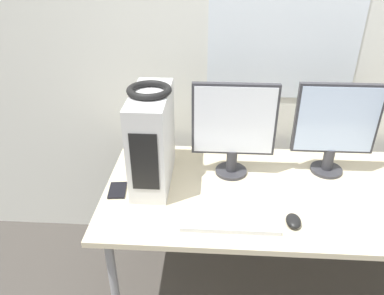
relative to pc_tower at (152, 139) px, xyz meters
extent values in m
cube|color=silver|center=(0.86, 0.47, 0.40)|extent=(8.00, 0.06, 2.70)
cube|color=beige|center=(0.86, -0.06, -0.24)|extent=(2.16, 0.80, 0.03)
cylinder|color=#99999E|center=(-0.15, -0.38, -0.60)|extent=(0.04, 0.04, 0.69)
cylinder|color=#99999E|center=(-0.15, 0.26, -0.60)|extent=(0.04, 0.04, 0.69)
cube|color=silver|center=(0.00, 0.00, 0.00)|extent=(0.17, 0.42, 0.46)
cube|color=black|center=(0.00, -0.21, 0.00)|extent=(0.12, 0.00, 0.27)
torus|color=black|center=(0.00, 0.00, 0.24)|extent=(0.20, 0.20, 0.03)
cylinder|color=#333338|center=(0.39, 0.08, -0.22)|extent=(0.16, 0.16, 0.02)
cylinder|color=#333338|center=(0.39, 0.08, -0.16)|extent=(0.05, 0.05, 0.12)
cube|color=#333338|center=(0.39, 0.08, 0.07)|extent=(0.41, 0.03, 0.36)
cube|color=white|center=(0.39, 0.07, 0.07)|extent=(0.38, 0.00, 0.34)
cylinder|color=#333338|center=(0.88, 0.13, -0.22)|extent=(0.16, 0.16, 0.02)
cylinder|color=#333338|center=(0.88, 0.13, -0.16)|extent=(0.05, 0.05, 0.12)
cube|color=#333338|center=(0.88, 0.13, 0.07)|extent=(0.40, 0.03, 0.36)
cube|color=silver|center=(0.88, 0.11, 0.07)|extent=(0.38, 0.00, 0.33)
cube|color=silver|center=(0.37, -0.29, -0.22)|extent=(0.42, 0.18, 0.02)
cube|color=white|center=(0.37, -0.29, -0.21)|extent=(0.38, 0.15, 0.00)
ellipsoid|color=black|center=(0.64, -0.30, -0.21)|extent=(0.06, 0.09, 0.04)
cube|color=black|center=(-0.16, -0.11, -0.22)|extent=(0.09, 0.13, 0.01)
camera|label=1|loc=(0.28, -1.54, 0.84)|focal=35.00mm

